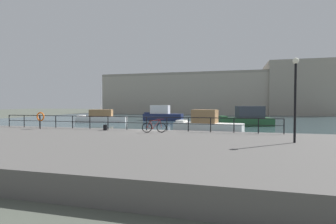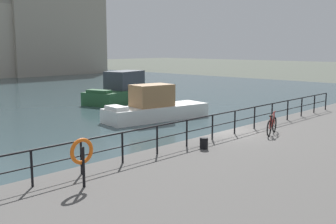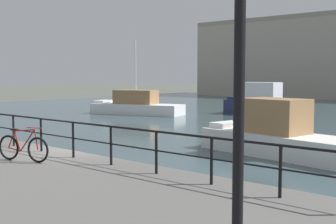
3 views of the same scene
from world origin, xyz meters
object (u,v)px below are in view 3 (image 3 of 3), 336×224
Objects in this scene: parked_bicycle at (23,148)px; quay_lamp_post at (240,31)px; moored_cabin_cruiser at (136,105)px; moored_green_narrowboat at (264,103)px; moored_small_launch at (279,136)px.

parked_bicycle is 0.38× the size of quay_lamp_post.
moored_cabin_cruiser reaches higher than moored_green_narrowboat.
moored_green_narrowboat is at bearing 117.93° from quay_lamp_post.
moored_small_launch is 14.54m from quay_lamp_post.
moored_green_narrowboat is (-9.85, 16.86, 0.21)m from moored_small_launch.
quay_lamp_post is at bearing 118.15° from moored_green_narrowboat.
moored_green_narrowboat is (8.53, 6.80, 0.26)m from moored_cabin_cruiser.
moored_green_narrowboat is 28.01m from parked_bicycle.
parked_bicycle is (7.10, -27.09, 0.28)m from moored_green_narrowboat.
parked_bicycle is at bearing 104.90° from moored_green_narrowboat.
parked_bicycle is at bearing 112.15° from moored_cabin_cruiser.
moored_green_narrowboat is at bearing 87.82° from parked_bicycle.
moored_small_launch is 1.69× the size of quay_lamp_post.
moored_small_launch is at bearing 135.84° from moored_cabin_cruiser.
moored_cabin_cruiser is at bearing 38.76° from moored_green_narrowboat.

